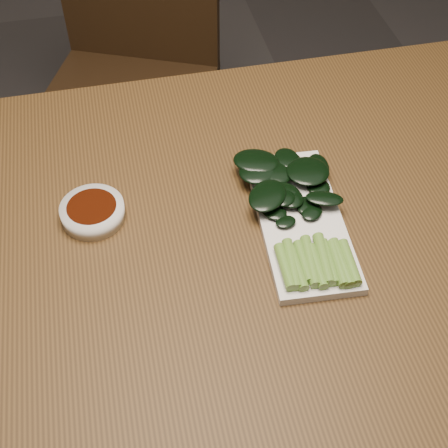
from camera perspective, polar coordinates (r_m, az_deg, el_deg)
ground at (r=1.59m, az=-1.10°, el=-18.50°), size 6.00×6.00×0.00m
table at (r=1.00m, az=-1.66°, el=-3.30°), size 1.40×0.80×0.75m
chair_far at (r=1.73m, az=-8.51°, el=13.86°), size 0.56×0.56×0.89m
sauce_bowl at (r=0.97m, az=-11.92°, el=1.11°), size 0.10×0.10×0.03m
serving_plate at (r=0.95m, az=7.01°, el=0.31°), size 0.14×0.29×0.01m
gai_lan at (r=0.95m, az=6.36°, el=1.89°), size 0.17×0.30×0.02m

